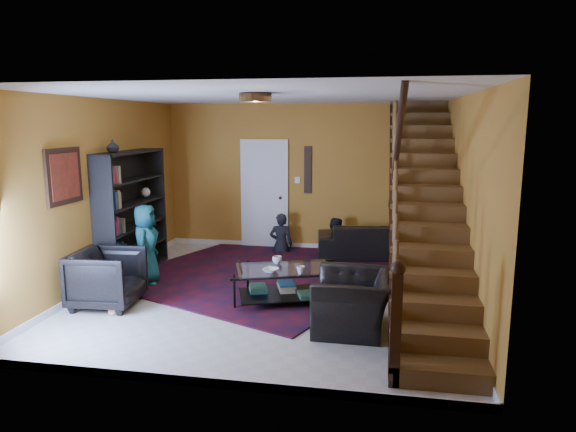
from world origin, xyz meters
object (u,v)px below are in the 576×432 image
bookshelf (133,215)px  sofa (377,241)px  armchair_left (107,278)px  coffee_table (285,283)px  armchair_right (353,301)px

bookshelf → sofa: bearing=23.5°
sofa → armchair_left: bearing=34.9°
bookshelf → coffee_table: 2.93m
sofa → bookshelf: bearing=16.4°
armchair_right → coffee_table: bearing=-126.5°
sofa → armchair_left: size_ratio=2.52×
bookshelf → coffee_table: bookshelf is taller
sofa → coffee_table: sofa is taller
armchair_left → bookshelf: bearing=9.5°
bookshelf → armchair_right: size_ratio=1.93×
sofa → armchair_right: size_ratio=2.07×
armchair_left → coffee_table: (2.33, 0.53, -0.10)m
bookshelf → armchair_left: 1.65m
sofa → coffee_table: (-1.22, -2.67, -0.03)m
armchair_left → armchair_right: armchair_left is taller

